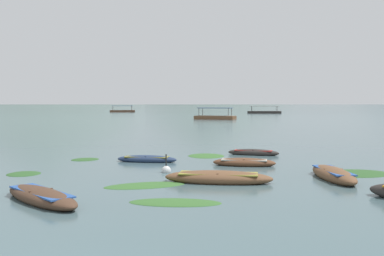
{
  "coord_description": "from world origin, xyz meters",
  "views": [
    {
      "loc": [
        2.78,
        -6.39,
        3.3
      ],
      "look_at": [
        2.99,
        44.18,
        0.39
      ],
      "focal_mm": 40.8,
      "sensor_mm": 36.0,
      "label": 1
    }
  ],
  "objects_px": {
    "rowboat_4": "(331,174)",
    "ferry_1": "(120,111)",
    "rowboat_0": "(217,178)",
    "mooring_buoy": "(164,170)",
    "rowboat_3": "(145,159)",
    "ferry_0": "(262,112)",
    "rowboat_1": "(242,163)",
    "ferry_2": "(213,117)",
    "rowboat_6": "(252,153)",
    "rowboat_5": "(39,197)"
  },
  "relations": [
    {
      "from": "rowboat_0",
      "to": "ferry_0",
      "type": "xyz_separation_m",
      "value": [
        21.72,
        119.73,
        0.25
      ]
    },
    {
      "from": "rowboat_1",
      "to": "ferry_2",
      "type": "xyz_separation_m",
      "value": [
        1.91,
        64.81,
        0.29
      ]
    },
    {
      "from": "mooring_buoy",
      "to": "rowboat_0",
      "type": "bearing_deg",
      "value": -48.46
    },
    {
      "from": "rowboat_3",
      "to": "rowboat_6",
      "type": "height_order",
      "value": "rowboat_6"
    },
    {
      "from": "rowboat_4",
      "to": "rowboat_5",
      "type": "bearing_deg",
      "value": -158.78
    },
    {
      "from": "ferry_1",
      "to": "rowboat_3",
      "type": "bearing_deg",
      "value": -80.34
    },
    {
      "from": "rowboat_4",
      "to": "ferry_1",
      "type": "xyz_separation_m",
      "value": [
        -31.2,
        137.93,
        0.25
      ]
    },
    {
      "from": "ferry_0",
      "to": "mooring_buoy",
      "type": "bearing_deg",
      "value": -101.6
    },
    {
      "from": "rowboat_3",
      "to": "rowboat_6",
      "type": "distance_m",
      "value": 7.21
    },
    {
      "from": "rowboat_4",
      "to": "ferry_0",
      "type": "distance_m",
      "value": 120.1
    },
    {
      "from": "ferry_0",
      "to": "ferry_1",
      "type": "relative_size",
      "value": 1.14
    },
    {
      "from": "rowboat_3",
      "to": "rowboat_4",
      "type": "distance_m",
      "value": 10.28
    },
    {
      "from": "rowboat_1",
      "to": "ferry_1",
      "type": "relative_size",
      "value": 0.37
    },
    {
      "from": "rowboat_1",
      "to": "ferry_0",
      "type": "bearing_deg",
      "value": 80.09
    },
    {
      "from": "rowboat_1",
      "to": "ferry_1",
      "type": "distance_m",
      "value": 136.7
    },
    {
      "from": "rowboat_3",
      "to": "rowboat_5",
      "type": "height_order",
      "value": "rowboat_5"
    },
    {
      "from": "ferry_0",
      "to": "mooring_buoy",
      "type": "distance_m",
      "value": 119.56
    },
    {
      "from": "rowboat_3",
      "to": "ferry_1",
      "type": "distance_m",
      "value": 134.29
    },
    {
      "from": "rowboat_6",
      "to": "ferry_0",
      "type": "distance_m",
      "value": 111.75
    },
    {
      "from": "rowboat_1",
      "to": "rowboat_4",
      "type": "bearing_deg",
      "value": -50.43
    },
    {
      "from": "rowboat_0",
      "to": "rowboat_5",
      "type": "relative_size",
      "value": 1.17
    },
    {
      "from": "rowboat_4",
      "to": "mooring_buoy",
      "type": "xyz_separation_m",
      "value": [
        -7.36,
        1.82,
        -0.1
      ]
    },
    {
      "from": "rowboat_0",
      "to": "ferry_2",
      "type": "height_order",
      "value": "ferry_2"
    },
    {
      "from": "rowboat_6",
      "to": "ferry_2",
      "type": "height_order",
      "value": "ferry_2"
    },
    {
      "from": "mooring_buoy",
      "to": "rowboat_5",
      "type": "bearing_deg",
      "value": -121.8
    },
    {
      "from": "rowboat_0",
      "to": "ferry_0",
      "type": "height_order",
      "value": "ferry_0"
    },
    {
      "from": "ferry_0",
      "to": "ferry_2",
      "type": "height_order",
      "value": "same"
    },
    {
      "from": "rowboat_1",
      "to": "rowboat_4",
      "type": "xyz_separation_m",
      "value": [
        3.37,
        -4.08,
        0.04
      ]
    },
    {
      "from": "ferry_2",
      "to": "ferry_0",
      "type": "bearing_deg",
      "value": 70.06
    },
    {
      "from": "rowboat_1",
      "to": "rowboat_6",
      "type": "distance_m",
      "value": 4.85
    },
    {
      "from": "rowboat_1",
      "to": "rowboat_6",
      "type": "xyz_separation_m",
      "value": [
        1.15,
        4.71,
        -0.01
      ]
    },
    {
      "from": "rowboat_3",
      "to": "ferry_0",
      "type": "distance_m",
      "value": 116.19
    },
    {
      "from": "rowboat_4",
      "to": "ferry_1",
      "type": "distance_m",
      "value": 141.41
    },
    {
      "from": "ferry_2",
      "to": "mooring_buoy",
      "type": "height_order",
      "value": "ferry_2"
    },
    {
      "from": "ferry_0",
      "to": "mooring_buoy",
      "type": "xyz_separation_m",
      "value": [
        -24.05,
        -117.11,
        -0.34
      ]
    },
    {
      "from": "mooring_buoy",
      "to": "rowboat_4",
      "type": "bearing_deg",
      "value": -13.89
    },
    {
      "from": "rowboat_4",
      "to": "mooring_buoy",
      "type": "distance_m",
      "value": 7.58
    },
    {
      "from": "rowboat_6",
      "to": "rowboat_5",
      "type": "bearing_deg",
      "value": -124.27
    },
    {
      "from": "rowboat_6",
      "to": "rowboat_1",
      "type": "bearing_deg",
      "value": -103.7
    },
    {
      "from": "rowboat_3",
      "to": "ferry_0",
      "type": "bearing_deg",
      "value": 77.4
    },
    {
      "from": "ferry_0",
      "to": "rowboat_1",
      "type": "bearing_deg",
      "value": -99.91
    },
    {
      "from": "rowboat_6",
      "to": "mooring_buoy",
      "type": "height_order",
      "value": "mooring_buoy"
    },
    {
      "from": "rowboat_3",
      "to": "rowboat_4",
      "type": "relative_size",
      "value": 0.84
    },
    {
      "from": "ferry_1",
      "to": "ferry_0",
      "type": "bearing_deg",
      "value": -21.64
    },
    {
      "from": "rowboat_0",
      "to": "mooring_buoy",
      "type": "distance_m",
      "value": 3.5
    },
    {
      "from": "rowboat_1",
      "to": "rowboat_5",
      "type": "xyz_separation_m",
      "value": [
        -7.8,
        -8.42,
        0.02
      ]
    },
    {
      "from": "rowboat_1",
      "to": "ferry_2",
      "type": "relative_size",
      "value": 0.4
    },
    {
      "from": "rowboat_3",
      "to": "mooring_buoy",
      "type": "distance_m",
      "value": 3.94
    },
    {
      "from": "mooring_buoy",
      "to": "rowboat_6",
      "type": "bearing_deg",
      "value": 53.67
    },
    {
      "from": "ferry_0",
      "to": "ferry_1",
      "type": "distance_m",
      "value": 51.52
    }
  ]
}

